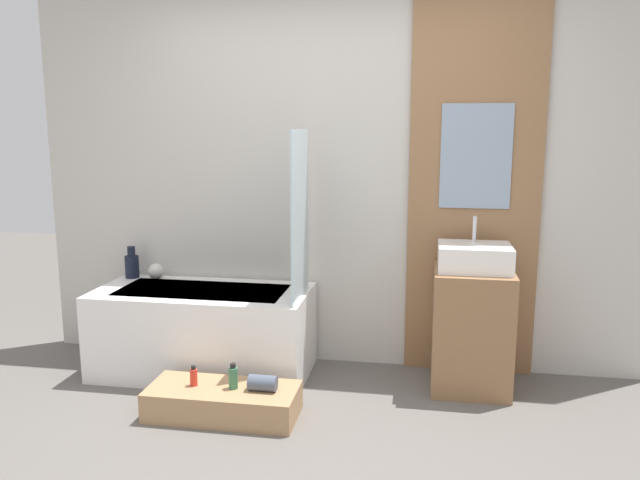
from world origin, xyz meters
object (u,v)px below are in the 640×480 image
Objects in this scene: bathtub at (204,331)px; bottle_soap_primary at (194,377)px; sink at (474,257)px; vase_round_light at (156,271)px; wooden_step_bench at (223,401)px; vase_tall_dark at (132,265)px; bottle_soap_secondary at (233,377)px.

bathtub reaches higher than bottle_soap_primary.
sink is 3.98× the size of vase_round_light.
wooden_step_bench is at bearing -47.69° from vase_round_light.
vase_round_light is 1.10m from bottle_soap_primary.
wooden_step_bench is 0.22m from bottle_soap_primary.
sink is at bearing 22.68° from bottle_soap_primary.
vase_tall_dark is 1.22m from bottle_soap_primary.
bottle_soap_primary is at bearing -47.50° from vase_tall_dark.
vase_tall_dark reaches higher than bathtub.
vase_tall_dark reaches higher than wooden_step_bench.
vase_tall_dark reaches higher than vase_round_light.
vase_round_light reaches higher than bottle_soap_primary.
sink is 2.19m from vase_round_light.
vase_round_light is (0.18, -0.01, -0.04)m from vase_tall_dark.
wooden_step_bench is 1.39m from vase_tall_dark.
vase_tall_dark is at bearing 158.76° from bathtub.
sink is 2.96× the size of bottle_soap_secondary.
sink reaches higher than bottle_soap_secondary.
sink is at bearing -4.24° from vase_tall_dark.
bathtub is 11.87× the size of bottle_soap_primary.
wooden_step_bench is 1.25m from vase_round_light.
bathtub is at bearing 104.82° from bottle_soap_primary.
vase_round_light is at bearing 125.13° from bottle_soap_primary.
bottle_soap_secondary reaches higher than wooden_step_bench.
vase_round_light is (-0.76, 0.83, 0.54)m from wooden_step_bench.
vase_tall_dark is (-0.61, 0.24, 0.38)m from bathtub.
bathtub is 6.27× the size of vase_tall_dark.
sink reaches higher than vase_round_light.
bottle_soap_secondary is at bearing 0.00° from wooden_step_bench.
wooden_step_bench is at bearing -61.19° from bathtub.
bottle_soap_primary is (0.16, -0.60, -0.06)m from bathtub.
sink is 1.63m from bottle_soap_secondary.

